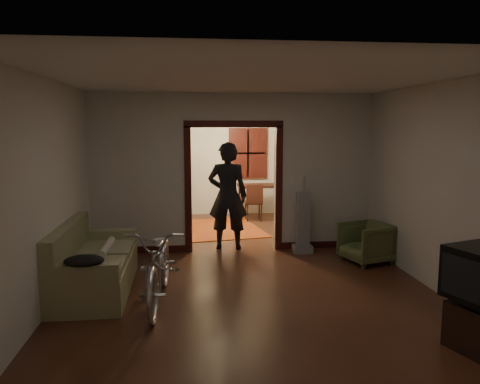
{
  "coord_description": "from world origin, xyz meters",
  "views": [
    {
      "loc": [
        -0.8,
        -7.5,
        2.21
      ],
      "look_at": [
        0.0,
        -0.3,
        1.2
      ],
      "focal_mm": 35.0,
      "sensor_mm": 36.0,
      "label": 1
    }
  ],
  "objects": [
    {
      "name": "floor",
      "position": [
        0.0,
        0.0,
        0.0
      ],
      "size": [
        5.0,
        8.5,
        0.01
      ],
      "primitive_type": "cube",
      "color": "#341910",
      "rests_on": "ground"
    },
    {
      "name": "ceiling",
      "position": [
        0.0,
        0.0,
        2.8
      ],
      "size": [
        5.0,
        8.5,
        0.01
      ],
      "primitive_type": "cube",
      "color": "white",
      "rests_on": "floor"
    },
    {
      "name": "wall_back",
      "position": [
        0.0,
        4.25,
        1.4
      ],
      "size": [
        5.0,
        0.02,
        2.8
      ],
      "primitive_type": "cube",
      "color": "beige",
      "rests_on": "floor"
    },
    {
      "name": "wall_left",
      "position": [
        -2.5,
        0.0,
        1.4
      ],
      "size": [
        0.02,
        8.5,
        2.8
      ],
      "primitive_type": "cube",
      "color": "beige",
      "rests_on": "floor"
    },
    {
      "name": "wall_right",
      "position": [
        2.5,
        0.0,
        1.4
      ],
      "size": [
        0.02,
        8.5,
        2.8
      ],
      "primitive_type": "cube",
      "color": "beige",
      "rests_on": "floor"
    },
    {
      "name": "partition_wall",
      "position": [
        0.0,
        0.75,
        1.4
      ],
      "size": [
        5.0,
        0.14,
        2.8
      ],
      "primitive_type": "cube",
      "color": "beige",
      "rests_on": "floor"
    },
    {
      "name": "door_casing",
      "position": [
        0.0,
        0.75,
        1.1
      ],
      "size": [
        1.74,
        0.2,
        2.32
      ],
      "primitive_type": "cube",
      "color": "#340F0B",
      "rests_on": "floor"
    },
    {
      "name": "far_window",
      "position": [
        0.7,
        4.21,
        1.55
      ],
      "size": [
        0.98,
        0.06,
        1.28
      ],
      "primitive_type": "cube",
      "color": "black",
      "rests_on": "wall_back"
    },
    {
      "name": "chandelier",
      "position": [
        0.0,
        2.5,
        2.35
      ],
      "size": [
        0.24,
        0.24,
        0.24
      ],
      "primitive_type": "sphere",
      "color": "#FFE0A5",
      "rests_on": "ceiling"
    },
    {
      "name": "light_switch",
      "position": [
        1.05,
        0.68,
        1.25
      ],
      "size": [
        0.08,
        0.01,
        0.12
      ],
      "primitive_type": "cube",
      "color": "silver",
      "rests_on": "partition_wall"
    },
    {
      "name": "sofa",
      "position": [
        -2.06,
        -1.19,
        0.46
      ],
      "size": [
        0.92,
        2.02,
        0.92
      ],
      "primitive_type": "cube",
      "rotation": [
        0.0,
        0.0,
        0.01
      ],
      "color": "olive",
      "rests_on": "floor"
    },
    {
      "name": "rolled_paper",
      "position": [
        -1.96,
        -0.89,
        0.53
      ],
      "size": [
        0.11,
        0.84,
        0.11
      ],
      "primitive_type": "cylinder",
      "rotation": [
        1.57,
        0.0,
        0.0
      ],
      "color": "beige",
      "rests_on": "sofa"
    },
    {
      "name": "jacket",
      "position": [
        -2.01,
        -2.1,
        0.68
      ],
      "size": [
        0.46,
        0.34,
        0.13
      ],
      "primitive_type": "ellipsoid",
      "color": "black",
      "rests_on": "sofa"
    },
    {
      "name": "bicycle",
      "position": [
        -1.17,
        -1.73,
        0.51
      ],
      "size": [
        0.77,
        1.97,
        1.02
      ],
      "primitive_type": "imported",
      "rotation": [
        0.0,
        0.0,
        -0.05
      ],
      "color": "silver",
      "rests_on": "floor"
    },
    {
      "name": "armchair",
      "position": [
        2.09,
        -0.3,
        0.33
      ],
      "size": [
        0.9,
        0.88,
        0.66
      ],
      "primitive_type": "imported",
      "rotation": [
        0.0,
        0.0,
        -1.27
      ],
      "color": "#4C5932",
      "rests_on": "floor"
    },
    {
      "name": "tv_stand",
      "position": [
        2.07,
        -3.35,
        0.24
      ],
      "size": [
        0.64,
        0.61,
        0.47
      ],
      "primitive_type": "cube",
      "rotation": [
        0.0,
        0.0,
        0.32
      ],
      "color": "black",
      "rests_on": "floor"
    },
    {
      "name": "vacuum",
      "position": [
        1.19,
        0.4,
        0.54
      ],
      "size": [
        0.36,
        0.3,
        1.09
      ],
      "primitive_type": "cube",
      "rotation": [
        0.0,
        0.0,
        0.1
      ],
      "color": "gray",
      "rests_on": "floor"
    },
    {
      "name": "person",
      "position": [
        -0.1,
        0.82,
        0.97
      ],
      "size": [
        0.78,
        0.58,
        1.95
      ],
      "primitive_type": "imported",
      "rotation": [
        0.0,
        0.0,
        2.98
      ],
      "color": "black",
      "rests_on": "floor"
    },
    {
      "name": "oriental_rug",
      "position": [
        -0.15,
        2.52,
        0.01
      ],
      "size": [
        2.03,
        2.46,
        0.02
      ],
      "primitive_type": "cube",
      "rotation": [
        0.0,
        0.0,
        0.16
      ],
      "color": "maroon",
      "rests_on": "floor"
    },
    {
      "name": "locker",
      "position": [
        -1.3,
        3.99,
        0.8
      ],
      "size": [
        0.9,
        0.67,
        1.6
      ],
      "primitive_type": "cube",
      "rotation": [
        0.0,
        0.0,
        -0.32
      ],
      "color": "#1F2F1C",
      "rests_on": "floor"
    },
    {
      "name": "globe",
      "position": [
        -1.3,
        3.99,
        1.94
      ],
      "size": [
        0.29,
        0.29,
        0.29
      ],
      "primitive_type": "sphere",
      "color": "#1E5972",
      "rests_on": "locker"
    },
    {
      "name": "desk",
      "position": [
        0.93,
        3.55,
        0.41
      ],
      "size": [
        1.2,
        0.82,
        0.82
      ],
      "primitive_type": "cube",
      "rotation": [
        0.0,
        0.0,
        -0.2
      ],
      "color": "black",
      "rests_on": "floor"
    },
    {
      "name": "desk_chair",
      "position": [
        0.72,
        3.31,
        0.44
      ],
      "size": [
        0.42,
        0.42,
        0.87
      ],
      "primitive_type": "cube",
      "rotation": [
        0.0,
        0.0,
        -0.09
      ],
      "color": "black",
      "rests_on": "floor"
    }
  ]
}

